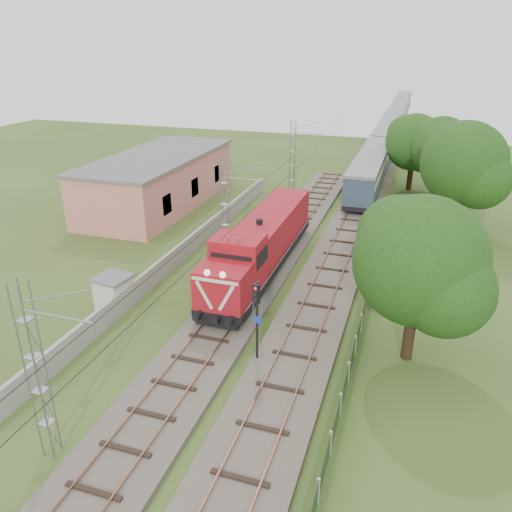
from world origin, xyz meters
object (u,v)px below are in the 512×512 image
(locomotive, at_px, (261,244))
(relay_hut, at_px, (114,292))
(signal_post, at_px, (257,309))
(coach_rake, at_px, (392,124))

(locomotive, xyz_separation_m, relay_hut, (-7.40, -7.85, -1.23))
(signal_post, height_order, relay_hut, signal_post)
(coach_rake, bearing_deg, signal_post, -91.51)
(relay_hut, bearing_deg, locomotive, 46.70)
(signal_post, distance_m, relay_hut, 11.17)
(signal_post, xyz_separation_m, relay_hut, (-10.55, 2.96, -2.20))
(locomotive, bearing_deg, coach_rake, 85.18)
(signal_post, relative_size, relay_hut, 2.04)
(coach_rake, xyz_separation_m, relay_hut, (-12.40, -67.09, -1.41))
(signal_post, bearing_deg, relay_hut, 164.35)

